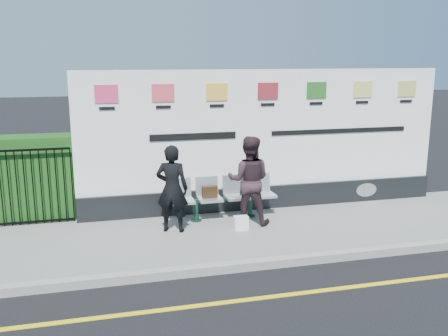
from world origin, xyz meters
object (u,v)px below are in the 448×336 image
object	(u,v)px
bench	(223,207)
woman_right	(249,180)
billboard	(266,149)
woman_left	(172,189)

from	to	relation	value
bench	woman_right	size ratio (longest dim) A/B	1.24
billboard	woman_left	bearing A→B (deg)	-154.29
woman_right	woman_left	bearing A→B (deg)	24.27
bench	woman_left	distance (m)	1.36
bench	woman_left	world-z (taller)	woman_left
bench	woman_left	xyz separation A→B (m)	(-1.11, -0.50, 0.60)
billboard	bench	size ratio (longest dim) A/B	3.67
billboard	bench	distance (m)	1.62
woman_left	bench	bearing A→B (deg)	-135.33
billboard	bench	world-z (taller)	billboard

